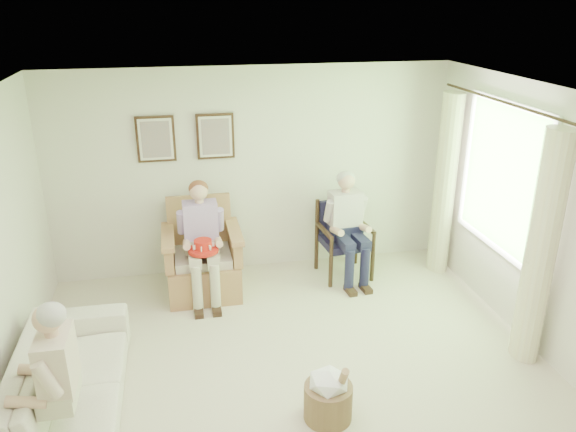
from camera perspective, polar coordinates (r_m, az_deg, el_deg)
The scene contains 17 objects.
floor at distance 5.26m, azimuth 1.27°, elevation -18.18°, with size 5.50×5.50×0.00m, color beige.
back_wall at distance 7.06m, azimuth -3.57°, elevation 4.53°, with size 5.00×0.04×2.60m, color silver.
right_wall at distance 5.61m, azimuth 27.20°, elevation -2.53°, with size 0.04×5.50×2.60m, color silver.
ceiling at distance 4.12m, azimuth 1.57°, elevation 10.90°, with size 5.00×5.50×0.02m, color white.
window at distance 6.40m, azimuth 20.97°, elevation 3.99°, with size 0.13×2.50×1.63m.
curtain_left at distance 5.72m, azimuth 24.29°, elevation -3.21°, with size 0.34×0.34×2.30m, color beige.
curtain_right at distance 7.27m, azimuth 15.65°, elevation 3.02°, with size 0.34×0.34×2.30m, color beige.
framed_print_left at distance 6.84m, azimuth -13.28°, elevation 7.61°, with size 0.45×0.05×0.55m.
framed_print_right at distance 6.85m, azimuth -7.38°, elevation 8.03°, with size 0.45×0.05×0.55m.
wicker_armchair at distance 6.83m, azimuth -8.63°, elevation -4.85°, with size 0.87×0.87×1.12m.
wood_armchair at distance 7.17m, azimuth 5.58°, elevation -1.96°, with size 0.61×0.57×0.94m.
sofa at distance 5.27m, azimuth -21.33°, elevation -15.51°, with size 0.84×2.14×0.63m, color white.
person_wicker at distance 6.50m, azimuth -8.78°, elevation -1.74°, with size 0.40×0.63×1.39m.
person_dark at distance 6.93m, azimuth 6.03°, elevation -0.39°, with size 0.40×0.63×1.35m.
person_sofa at distance 4.66m, azimuth -22.89°, elevation -14.72°, with size 0.42×0.63×1.28m.
red_hat at distance 6.35m, azimuth -8.61°, elevation -3.18°, with size 0.34×0.34×0.14m.
hatbox at distance 4.95m, azimuth 4.14°, elevation -17.64°, with size 0.55×0.55×0.61m.
Camera 1 is at (-0.92, -3.94, 3.36)m, focal length 35.00 mm.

